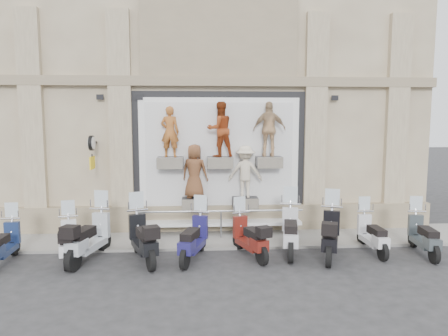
{
  "coord_description": "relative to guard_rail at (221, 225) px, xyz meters",
  "views": [
    {
      "loc": [
        -0.63,
        -9.83,
        3.59
      ],
      "look_at": [
        0.08,
        1.9,
        2.23
      ],
      "focal_mm": 32.0,
      "sensor_mm": 36.0,
      "label": 1
    }
  ],
  "objects": [
    {
      "name": "ground",
      "position": [
        0.0,
        -2.0,
        -0.47
      ],
      "size": [
        90.0,
        90.0,
        0.0
      ],
      "primitive_type": "plane",
      "color": "#29292C",
      "rests_on": "ground"
    },
    {
      "name": "sidewalk",
      "position": [
        0.0,
        0.1,
        -0.43
      ],
      "size": [
        16.0,
        2.2,
        0.08
      ],
      "primitive_type": "cube",
      "color": "gray",
      "rests_on": "ground"
    },
    {
      "name": "building",
      "position": [
        0.0,
        5.0,
        5.54
      ],
      "size": [
        14.0,
        8.6,
        12.0
      ],
      "primitive_type": null,
      "color": "#C5B390",
      "rests_on": "ground"
    },
    {
      "name": "shop_vitrine",
      "position": [
        0.09,
        0.75,
        1.94
      ],
      "size": [
        5.6,
        0.88,
        4.3
      ],
      "color": "black",
      "rests_on": "ground"
    },
    {
      "name": "guard_rail",
      "position": [
        0.0,
        0.0,
        0.0
      ],
      "size": [
        5.06,
        0.1,
        0.93
      ],
      "primitive_type": null,
      "color": "#9EA0A5",
      "rests_on": "ground"
    },
    {
      "name": "clock_sign_bracket",
      "position": [
        -3.9,
        0.47,
        2.34
      ],
      "size": [
        0.1,
        0.8,
        1.02
      ],
      "color": "black",
      "rests_on": "ground"
    },
    {
      "name": "scooter_a",
      "position": [
        -5.6,
        -1.71,
        0.27
      ],
      "size": [
        0.63,
        1.83,
        1.46
      ],
      "primitive_type": null,
      "rotation": [
        0.0,
        0.0,
        0.06
      ],
      "color": "#15244C",
      "rests_on": "ground"
    },
    {
      "name": "scooter_b",
      "position": [
        -4.04,
        -1.64,
        0.28
      ],
      "size": [
        0.98,
        1.91,
        1.49
      ],
      "primitive_type": null,
      "rotation": [
        0.0,
        0.0,
        0.25
      ],
      "color": "silver",
      "rests_on": "ground"
    },
    {
      "name": "scooter_c",
      "position": [
        -3.5,
        -1.6,
        0.4
      ],
      "size": [
        1.12,
        2.22,
        1.73
      ],
      "primitive_type": null,
      "rotation": [
        0.0,
        0.0,
        -0.25
      ],
      "color": "#A3AAB1",
      "rests_on": "ground"
    },
    {
      "name": "scooter_d",
      "position": [
        -2.11,
        -1.74,
        0.39
      ],
      "size": [
        1.33,
        2.18,
        1.71
      ],
      "primitive_type": null,
      "rotation": [
        0.0,
        0.0,
        0.37
      ],
      "color": "black",
      "rests_on": "ground"
    },
    {
      "name": "scooter_e",
      "position": [
        -0.81,
        -1.7,
        0.34
      ],
      "size": [
        1.12,
        2.05,
        1.6
      ],
      "primitive_type": null,
      "rotation": [
        0.0,
        0.0,
        -0.29
      ],
      "color": "#1A1751",
      "rests_on": "ground"
    },
    {
      "name": "scooter_f",
      "position": [
        0.67,
        -1.58,
        0.3
      ],
      "size": [
        1.17,
        1.95,
        1.53
      ],
      "primitive_type": null,
      "rotation": [
        0.0,
        0.0,
        0.35
      ],
      "color": "#5F1710",
      "rests_on": "ground"
    },
    {
      "name": "scooter_g",
      "position": [
        1.83,
        -1.32,
        0.4
      ],
      "size": [
        1.05,
        2.22,
        1.74
      ],
      "primitive_type": null,
      "rotation": [
        0.0,
        0.0,
        -0.21
      ],
      "color": "#B9BAC1",
      "rests_on": "ground"
    },
    {
      "name": "scooter_h",
      "position": [
        2.81,
        -1.73,
        0.4
      ],
      "size": [
        1.33,
        2.22,
        1.74
      ],
      "primitive_type": null,
      "rotation": [
        0.0,
        0.0,
        -0.36
      ],
      "color": "black",
      "rests_on": "ground"
    },
    {
      "name": "scooter_i",
      "position": [
        4.08,
        -1.44,
        0.27
      ],
      "size": [
        0.54,
        1.81,
        1.46
      ],
      "primitive_type": null,
      "rotation": [
        0.0,
        0.0,
        0.01
      ],
      "color": "silver",
      "rests_on": "ground"
    },
    {
      "name": "scooter_j",
      "position": [
        5.39,
        -1.7,
        0.29
      ],
      "size": [
        0.78,
        1.91,
        1.51
      ],
      "primitive_type": null,
      "rotation": [
        0.0,
        0.0,
        -0.13
      ],
      "color": "#31393C",
      "rests_on": "ground"
    }
  ]
}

